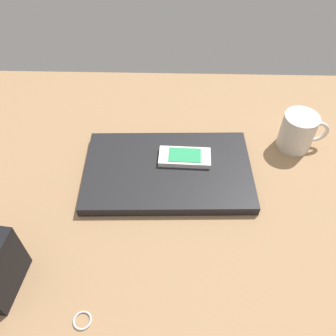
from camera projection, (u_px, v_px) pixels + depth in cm
name	position (u px, v px, depth cm)	size (l,w,h in cm)	color
desk_surface	(198.00, 181.00, 76.83)	(120.00, 80.00, 3.00)	#9E7751
laptop_closed	(168.00, 171.00, 75.45)	(35.77, 21.97, 2.18)	black
cell_phone_on_laptop	(185.00, 157.00, 75.83)	(11.41, 5.77, 1.33)	silver
coffee_mug	(298.00, 131.00, 79.10)	(10.97, 7.72, 8.68)	silver
key_ring	(82.00, 321.00, 55.41)	(3.05, 3.05, 0.36)	silver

